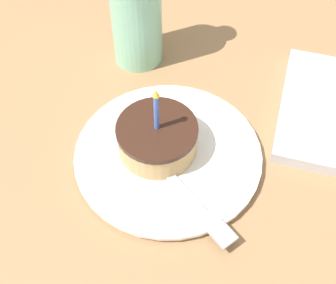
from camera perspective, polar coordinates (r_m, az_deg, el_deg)
ground_plane at (r=0.65m, az=-3.07°, el=-3.98°), size 2.40×2.40×0.04m
plate at (r=0.63m, az=-0.00°, el=-1.57°), size 0.25×0.25×0.01m
cake_slice at (r=0.62m, az=-1.33°, el=0.51°), size 0.11×0.11×0.11m
fork at (r=0.59m, az=2.44°, el=-6.62°), size 0.16×0.13×0.00m
bottle at (r=0.72m, az=-3.96°, el=16.28°), size 0.08×0.08×0.25m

